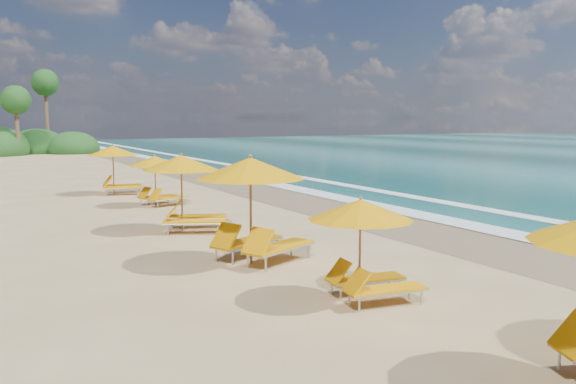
% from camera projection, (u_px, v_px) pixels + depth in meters
% --- Properties ---
extents(ground, '(160.00, 160.00, 0.00)m').
position_uv_depth(ground, '(288.00, 231.00, 17.98)').
color(ground, tan).
rests_on(ground, ground).
extents(wet_sand, '(4.00, 160.00, 0.01)m').
position_uv_depth(wet_sand, '(392.00, 220.00, 19.90)').
color(wet_sand, '#897151').
rests_on(wet_sand, ground).
extents(surf_foam, '(4.00, 160.00, 0.01)m').
position_uv_depth(surf_foam, '(452.00, 213.00, 21.19)').
color(surf_foam, white).
rests_on(surf_foam, ground).
extents(station_1, '(2.34, 2.23, 1.99)m').
position_uv_depth(station_1, '(367.00, 242.00, 11.02)').
color(station_1, olive).
rests_on(station_1, ground).
extents(station_2, '(3.38, 3.35, 2.59)m').
position_uv_depth(station_2, '(256.00, 202.00, 13.94)').
color(station_2, olive).
rests_on(station_2, ground).
extents(station_3, '(3.11, 3.09, 2.37)m').
position_uv_depth(station_3, '(188.00, 187.00, 17.91)').
color(station_3, olive).
rests_on(station_3, ground).
extents(station_4, '(2.53, 2.46, 2.01)m').
position_uv_depth(station_4, '(159.00, 177.00, 23.10)').
color(station_4, olive).
rests_on(station_4, ground).
extents(station_5, '(2.71, 2.59, 2.24)m').
position_uv_depth(station_5, '(117.00, 166.00, 26.63)').
color(station_5, olive).
rests_on(station_5, ground).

